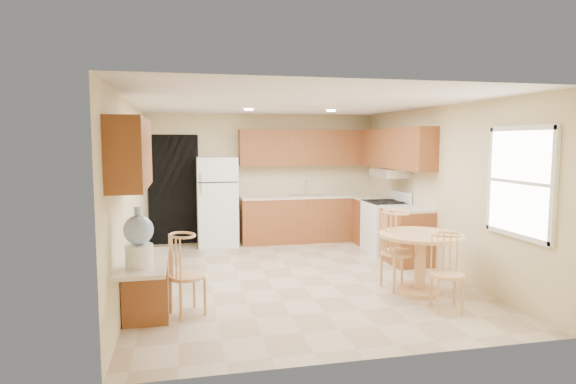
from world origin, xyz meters
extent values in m
plane|color=tan|center=(0.00, 0.00, 0.00)|extent=(5.50, 5.50, 0.00)
cube|color=white|center=(0.00, 0.00, 2.50)|extent=(4.50, 5.50, 0.02)
cube|color=beige|center=(0.00, 2.75, 1.25)|extent=(4.50, 0.02, 2.50)
cube|color=beige|center=(0.00, -2.75, 1.25)|extent=(4.50, 0.02, 2.50)
cube|color=beige|center=(-2.25, 0.00, 1.25)|extent=(0.02, 5.50, 2.50)
cube|color=beige|center=(2.25, 0.00, 1.25)|extent=(0.02, 5.50, 2.50)
cube|color=black|center=(-1.75, 2.73, 1.05)|extent=(0.90, 0.02, 2.10)
cube|color=brown|center=(0.88, 2.45, 0.43)|extent=(2.75, 0.60, 0.87)
cube|color=beige|center=(0.88, 2.45, 0.89)|extent=(2.75, 0.63, 0.04)
cube|color=brown|center=(1.95, 1.85, 0.43)|extent=(0.60, 0.59, 0.87)
cube|color=beige|center=(1.95, 1.85, 0.89)|extent=(0.63, 0.59, 0.04)
cube|color=brown|center=(1.95, 0.40, 0.43)|extent=(0.60, 0.80, 0.87)
cube|color=beige|center=(1.95, 0.40, 0.89)|extent=(0.63, 0.80, 0.04)
cube|color=brown|center=(0.88, 2.58, 1.85)|extent=(2.75, 0.33, 0.70)
cube|color=brown|center=(2.08, 1.21, 1.85)|extent=(0.33, 2.42, 0.70)
cube|color=brown|center=(-2.08, -1.60, 1.85)|extent=(0.33, 1.40, 0.70)
cube|color=silver|center=(0.85, 2.45, 0.91)|extent=(0.78, 0.44, 0.01)
cube|color=silver|center=(2.00, 1.18, 1.42)|extent=(0.50, 0.76, 0.14)
cube|color=brown|center=(-2.00, -1.32, 0.36)|extent=(0.48, 0.42, 0.72)
cube|color=beige|center=(-2.00, -1.70, 0.75)|extent=(0.50, 1.20, 0.04)
cube|color=white|center=(2.23, -1.85, 1.50)|extent=(0.05, 1.00, 1.20)
cube|color=white|center=(2.22, -1.85, 2.12)|extent=(0.05, 1.10, 0.06)
cube|color=white|center=(2.22, -1.85, 0.88)|extent=(0.05, 1.10, 0.06)
cube|color=white|center=(2.22, -2.38, 1.50)|extent=(0.05, 0.06, 1.28)
cube|color=white|center=(2.22, -1.32, 1.50)|extent=(0.05, 0.06, 1.28)
cylinder|color=white|center=(-0.50, 1.20, 2.48)|extent=(0.14, 0.14, 0.02)
cylinder|color=white|center=(0.90, 1.20, 2.48)|extent=(0.14, 0.14, 0.02)
cube|color=white|center=(-0.95, 2.40, 0.84)|extent=(0.74, 0.69, 1.68)
cube|color=black|center=(-0.95, 2.05, 1.23)|extent=(0.73, 0.01, 0.02)
cube|color=silver|center=(-1.26, 2.04, 1.14)|extent=(0.03, 0.03, 0.18)
cube|color=silver|center=(-1.26, 2.04, 1.33)|extent=(0.03, 0.03, 0.14)
cube|color=white|center=(1.92, 1.18, 0.45)|extent=(0.65, 0.76, 0.90)
cube|color=black|center=(1.92, 1.18, 0.91)|extent=(0.64, 0.75, 0.02)
cube|color=white|center=(2.20, 1.18, 1.00)|extent=(0.06, 0.76, 0.18)
cylinder|color=#E0A870|center=(1.40, -1.09, 0.03)|extent=(0.57, 0.57, 0.06)
cylinder|color=#E0A870|center=(1.40, -1.09, 0.38)|extent=(0.14, 0.14, 0.71)
cylinder|color=#E0A870|center=(1.40, -1.09, 0.77)|extent=(1.07, 1.07, 0.04)
cylinder|color=#E0A870|center=(1.22, -0.84, 0.49)|extent=(0.46, 0.46, 0.04)
cylinder|color=#E0A870|center=(1.05, -0.68, 0.25)|extent=(0.04, 0.04, 0.49)
cylinder|color=#E0A870|center=(1.38, -0.68, 0.25)|extent=(0.04, 0.04, 0.49)
cylinder|color=#E0A870|center=(1.05, -1.01, 0.25)|extent=(0.04, 0.04, 0.49)
cylinder|color=#E0A870|center=(1.38, -1.01, 0.25)|extent=(0.04, 0.04, 0.49)
cylinder|color=#E0A870|center=(1.40, -1.74, 0.42)|extent=(0.40, 0.40, 0.04)
cylinder|color=#E0A870|center=(1.26, -1.60, 0.21)|extent=(0.03, 0.03, 0.42)
cylinder|color=#E0A870|center=(1.54, -1.60, 0.21)|extent=(0.03, 0.03, 0.42)
cylinder|color=#E0A870|center=(1.26, -1.88, 0.21)|extent=(0.03, 0.03, 0.42)
cylinder|color=#E0A870|center=(1.54, -1.88, 0.21)|extent=(0.03, 0.03, 0.42)
cylinder|color=#E0A870|center=(-1.55, -1.20, 0.44)|extent=(0.41, 0.41, 0.04)
cylinder|color=#E0A870|center=(-1.70, -1.05, 0.22)|extent=(0.03, 0.03, 0.44)
cylinder|color=#E0A870|center=(-1.40, -1.05, 0.22)|extent=(0.03, 0.03, 0.44)
cylinder|color=#E0A870|center=(-1.70, -1.35, 0.22)|extent=(0.03, 0.03, 0.44)
cylinder|color=#E0A870|center=(-1.40, -1.35, 0.22)|extent=(0.03, 0.03, 0.44)
cylinder|color=white|center=(-2.00, -1.97, 0.88)|extent=(0.26, 0.26, 0.22)
sphere|color=#8FA8DD|center=(-2.00, -1.97, 1.13)|extent=(0.28, 0.28, 0.28)
cylinder|color=#8FA8DD|center=(-2.00, -1.97, 1.31)|extent=(0.07, 0.07, 0.08)
camera|label=1|loc=(-1.58, -6.67, 1.97)|focal=30.00mm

